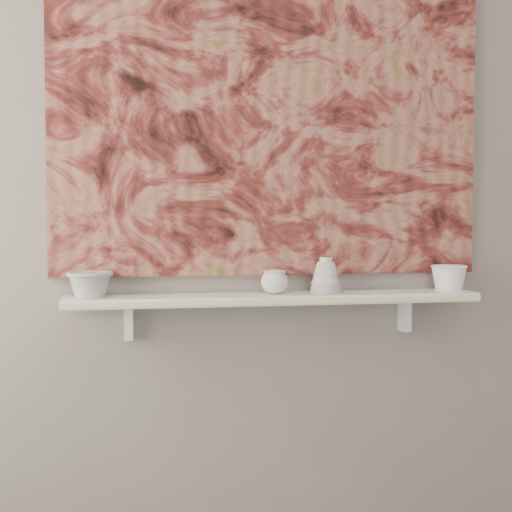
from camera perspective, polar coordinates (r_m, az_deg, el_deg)
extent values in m
plane|color=gray|center=(2.50, 1.11, 6.79)|extent=(3.60, 0.00, 3.60)
cube|color=white|center=(2.41, 1.55, -3.41)|extent=(1.40, 0.18, 0.03)
cube|color=#F5EBA3|center=(2.32, 2.02, -3.66)|extent=(1.40, 0.01, 0.02)
cube|color=white|center=(2.44, -10.17, -5.17)|extent=(0.03, 0.06, 0.12)
cube|color=white|center=(2.63, 11.80, -4.60)|extent=(0.03, 0.06, 0.12)
cube|color=maroon|center=(2.50, 1.18, 11.15)|extent=(1.50, 0.02, 1.10)
cube|color=black|center=(2.60, 11.03, 3.99)|extent=(0.09, 0.00, 0.08)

